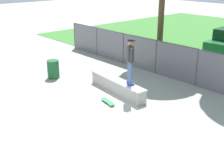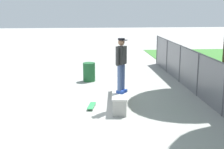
{
  "view_description": "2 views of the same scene",
  "coord_description": "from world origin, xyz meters",
  "views": [
    {
      "loc": [
        7.77,
        -5.87,
        4.81
      ],
      "look_at": [
        -0.52,
        1.59,
        0.92
      ],
      "focal_mm": 46.98,
      "sensor_mm": 36.0,
      "label": 1
    },
    {
      "loc": [
        10.33,
        0.75,
        3.46
      ],
      "look_at": [
        -0.51,
        1.7,
        1.06
      ],
      "focal_mm": 50.33,
      "sensor_mm": 36.0,
      "label": 2
    }
  ],
  "objects": [
    {
      "name": "trash_bin",
      "position": [
        -4.0,
        0.93,
        0.43
      ],
      "size": [
        0.56,
        0.56,
        0.87
      ],
      "primitive_type": "cylinder",
      "color": "#1E592D",
      "rests_on": "ground"
    },
    {
      "name": "ground_plane",
      "position": [
        0.0,
        0.0,
        0.0
      ],
      "size": [
        80.0,
        80.0,
        0.0
      ],
      "primitive_type": "plane",
      "color": "#9E9E99"
    },
    {
      "name": "skateboarder",
      "position": [
        0.13,
        1.95,
        1.61
      ],
      "size": [
        0.51,
        0.42,
        1.84
      ],
      "color": "#2647A5",
      "rests_on": "concrete_ledge"
    },
    {
      "name": "concrete_ledge",
      "position": [
        -0.62,
        1.97,
        0.29
      ],
      "size": [
        3.27,
        0.81,
        0.57
      ],
      "color": "#A8A59E",
      "rests_on": "ground"
    },
    {
      "name": "skateboard",
      "position": [
        -0.05,
        0.95,
        0.07
      ],
      "size": [
        0.82,
        0.35,
        0.09
      ],
      "color": "#2D8C4C",
      "rests_on": "ground"
    },
    {
      "name": "chainlink_fence",
      "position": [
        0.0,
        5.09,
        0.93
      ],
      "size": [
        16.31,
        0.07,
        1.71
      ],
      "color": "#4C4C51",
      "rests_on": "ground"
    }
  ]
}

